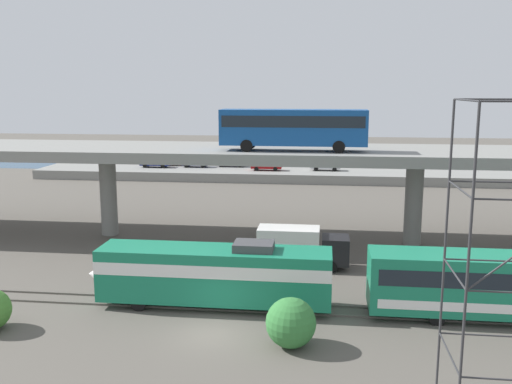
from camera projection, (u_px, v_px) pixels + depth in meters
name	position (u px, v px, depth m)	size (l,w,h in m)	color
ground_plane	(212.00, 334.00, 31.10)	(260.00, 260.00, 0.00)	#565149
rail_strip_near	(223.00, 310.00, 34.26)	(110.00, 0.12, 0.12)	#59544C
rail_strip_far	(227.00, 301.00, 35.73)	(110.00, 0.12, 0.12)	#59544C
train_locomotive	(203.00, 272.00, 34.76)	(15.25, 3.04, 4.18)	#197A56
highway_overpass	(256.00, 156.00, 49.27)	(96.00, 10.49, 8.20)	gray
transit_bus_on_overpass	(293.00, 126.00, 46.38)	(12.00, 2.68, 3.40)	#14478C
service_truck_west	(300.00, 246.00, 42.39)	(6.80, 2.46, 3.04)	black
scaffolding_tower	(507.00, 265.00, 20.86)	(3.79, 3.79, 12.97)	#2D2D30
pier_parking_lot	(284.00, 174.00, 84.67)	(74.07, 10.97, 1.33)	gray
parked_car_0	(169.00, 160.00, 88.99)	(4.37, 1.92, 1.50)	maroon
parked_car_1	(231.00, 162.00, 87.43)	(4.60, 2.00, 1.50)	navy
parked_car_2	(196.00, 162.00, 86.90)	(4.13, 1.96, 1.50)	navy
parked_car_3	(326.00, 165.00, 83.31)	(4.33, 1.91, 1.50)	#B7B7BC
parked_car_4	(267.00, 165.00, 83.41)	(4.49, 1.90, 1.50)	maroon
parked_car_5	(155.00, 162.00, 86.65)	(4.51, 1.88, 1.50)	navy
harbor_water	(293.00, 159.00, 107.24)	(140.00, 36.00, 0.01)	navy
shrub_right	(291.00, 323.00, 29.33)	(2.64, 2.64, 2.64)	#337737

